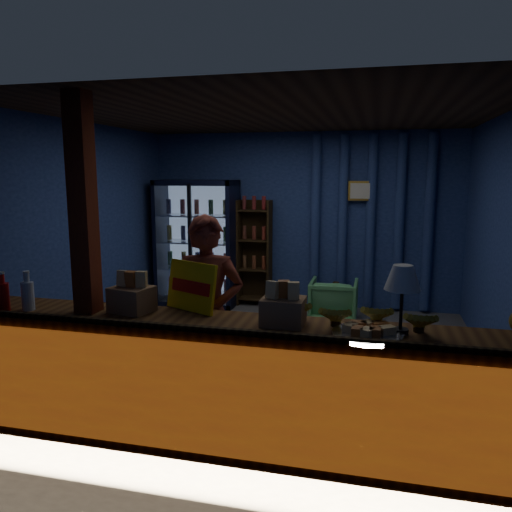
{
  "coord_description": "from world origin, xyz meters",
  "views": [
    {
      "loc": [
        1.09,
        -5.22,
        2.02
      ],
      "look_at": [
        -0.13,
        -0.2,
        1.14
      ],
      "focal_mm": 35.0,
      "sensor_mm": 36.0,
      "label": 1
    }
  ],
  "objects": [
    {
      "name": "shopkeeper",
      "position": [
        -0.25,
        -1.41,
        0.84
      ],
      "size": [
        0.66,
        0.49,
        1.67
      ],
      "primitive_type": "imported",
      "rotation": [
        0.0,
        0.0,
        0.15
      ],
      "color": "maroon",
      "rests_on": "ground"
    },
    {
      "name": "room_walls",
      "position": [
        0.0,
        0.0,
        1.57
      ],
      "size": [
        4.6,
        4.6,
        4.6
      ],
      "color": "navy",
      "rests_on": "ground"
    },
    {
      "name": "support_post",
      "position": [
        -1.05,
        -1.9,
        1.3
      ],
      "size": [
        0.16,
        0.16,
        2.6
      ],
      "primitive_type": "cube",
      "color": "maroon",
      "rests_on": "ground"
    },
    {
      "name": "beverage_cooler",
      "position": [
        -1.55,
        1.92,
        0.93
      ],
      "size": [
        1.2,
        0.62,
        1.9
      ],
      "color": "black",
      "rests_on": "ground"
    },
    {
      "name": "bottle_shelf",
      "position": [
        -0.7,
        2.06,
        0.79
      ],
      "size": [
        0.5,
        0.28,
        1.6
      ],
      "color": "#382812",
      "rests_on": "ground"
    },
    {
      "name": "snack_box_left",
      "position": [
        -0.72,
        -1.82,
        1.06
      ],
      "size": [
        0.35,
        0.31,
        0.32
      ],
      "color": "olive",
      "rests_on": "counter"
    },
    {
      "name": "curtain_folds",
      "position": [
        1.0,
        2.14,
        1.3
      ],
      "size": [
        1.74,
        0.14,
        2.5
      ],
      "color": "navy",
      "rests_on": "room_walls"
    },
    {
      "name": "snack_box_centre",
      "position": [
        0.47,
        -1.88,
        1.06
      ],
      "size": [
        0.3,
        0.25,
        0.32
      ],
      "color": "olive",
      "rests_on": "counter"
    },
    {
      "name": "yellow_sign",
      "position": [
        -0.29,
        -1.68,
        1.14
      ],
      "size": [
        0.47,
        0.28,
        0.38
      ],
      "color": "yellow",
      "rests_on": "counter"
    },
    {
      "name": "framed_picture",
      "position": [
        0.85,
        2.1,
        1.75
      ],
      "size": [
        0.36,
        0.04,
        0.28
      ],
      "color": "gold",
      "rests_on": "room_walls"
    },
    {
      "name": "pastry_tray",
      "position": [
        1.06,
        -1.99,
        0.98
      ],
      "size": [
        0.47,
        0.47,
        0.08
      ],
      "color": "silver",
      "rests_on": "counter"
    },
    {
      "name": "soda_bottles",
      "position": [
        -1.69,
        -2.0,
        1.08
      ],
      "size": [
        0.42,
        0.18,
        0.31
      ],
      "color": "red",
      "rests_on": "counter"
    },
    {
      "name": "banana_bunches",
      "position": [
        0.98,
        -1.81,
        1.04
      ],
      "size": [
        1.08,
        0.31,
        0.17
      ],
      "color": "gold",
      "rests_on": "counter"
    },
    {
      "name": "counter",
      "position": [
        0.0,
        -1.91,
        0.48
      ],
      "size": [
        4.4,
        0.57,
        0.99
      ],
      "color": "brown",
      "rests_on": "ground"
    },
    {
      "name": "ground",
      "position": [
        0.0,
        0.0,
        0.0
      ],
      "size": [
        4.6,
        4.6,
        0.0
      ],
      "primitive_type": "plane",
      "color": "#515154",
      "rests_on": "ground"
    },
    {
      "name": "side_table",
      "position": [
        0.57,
        1.55,
        0.22
      ],
      "size": [
        0.56,
        0.47,
        0.52
      ],
      "color": "#382812",
      "rests_on": "ground"
    },
    {
      "name": "table_lamp",
      "position": [
        1.27,
        -1.89,
        1.31
      ],
      "size": [
        0.24,
        0.24,
        0.47
      ],
      "color": "black",
      "rests_on": "counter"
    },
    {
      "name": "green_chair",
      "position": [
        0.56,
        1.41,
        0.29
      ],
      "size": [
        0.63,
        0.64,
        0.58
      ],
      "primitive_type": "imported",
      "rotation": [
        0.0,
        0.0,
        3.14
      ],
      "color": "#50A15E",
      "rests_on": "ground"
    }
  ]
}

